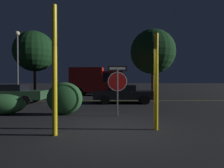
% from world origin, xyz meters
% --- Properties ---
extents(ground_plane, '(260.00, 260.00, 0.00)m').
position_xyz_m(ground_plane, '(0.00, 0.00, 0.00)').
color(ground_plane, black).
extents(road_center_stripe, '(38.91, 0.12, 0.01)m').
position_xyz_m(road_center_stripe, '(0.00, 7.94, 0.00)').
color(road_center_stripe, gold).
rests_on(road_center_stripe, ground_plane).
extents(stop_sign, '(0.83, 0.06, 2.17)m').
position_xyz_m(stop_sign, '(0.28, 2.12, 1.50)').
color(stop_sign, '#4C4C51').
rests_on(stop_sign, ground_plane).
extents(yellow_pole_left, '(0.14, 0.14, 3.60)m').
position_xyz_m(yellow_pole_left, '(-1.63, -0.54, 1.80)').
color(yellow_pole_left, yellow).
rests_on(yellow_pole_left, ground_plane).
extents(yellow_pole_right, '(0.14, 0.14, 2.97)m').
position_xyz_m(yellow_pole_right, '(1.34, -0.06, 1.49)').
color(yellow_pole_right, yellow).
rests_on(yellow_pole_right, ground_plane).
extents(hedge_bush_0, '(2.11, 1.00, 0.93)m').
position_xyz_m(hedge_bush_0, '(-4.92, 2.61, 0.46)').
color(hedge_bush_0, '#2D6633').
rests_on(hedge_bush_0, ground_plane).
extents(hedge_bush_1, '(1.58, 0.78, 1.46)m').
position_xyz_m(hedge_bush_1, '(-2.07, 2.46, 0.73)').
color(hedge_bush_1, '#285B2D').
rests_on(hedge_bush_1, ground_plane).
extents(passing_car_1, '(5.00, 2.03, 1.28)m').
position_xyz_m(passing_car_1, '(-6.84, 6.59, 0.67)').
color(passing_car_1, '#335B38').
rests_on(passing_car_1, ground_plane).
extents(passing_car_2, '(4.30, 2.04, 1.25)m').
position_xyz_m(passing_car_2, '(1.01, 6.68, 0.65)').
color(passing_car_2, black).
rests_on(passing_car_2, ground_plane).
extents(delivery_truck, '(5.68, 2.85, 2.94)m').
position_xyz_m(delivery_truck, '(-1.16, 13.37, 1.61)').
color(delivery_truck, maroon).
rests_on(delivery_truck, ground_plane).
extents(street_lamp, '(0.47, 0.47, 6.62)m').
position_xyz_m(street_lamp, '(-9.29, 12.71, 4.37)').
color(street_lamp, '#4C4C51').
rests_on(street_lamp, ground_plane).
extents(tree_0, '(5.59, 5.59, 8.02)m').
position_xyz_m(tree_0, '(5.59, 16.40, 5.22)').
color(tree_0, '#422D1E').
rests_on(tree_0, ground_plane).
extents(tree_1, '(5.16, 5.16, 7.93)m').
position_xyz_m(tree_1, '(-9.46, 17.36, 5.34)').
color(tree_1, '#422D1E').
rests_on(tree_1, ground_plane).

